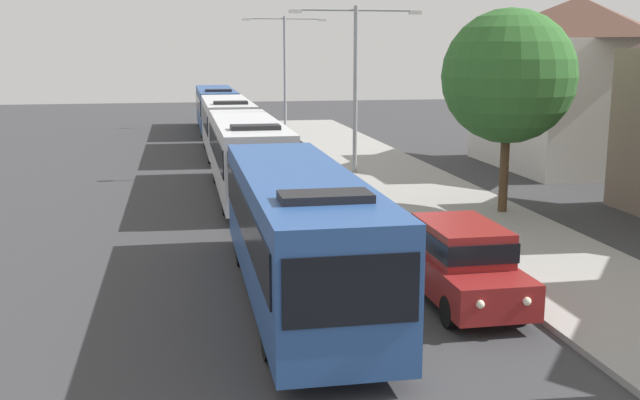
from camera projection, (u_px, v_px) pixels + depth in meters
name	position (u px, v px, depth m)	size (l,w,h in m)	color
bus_lead	(298.00, 230.00, 17.78)	(2.58, 11.25, 3.21)	#284C8C
bus_second_in_line	(247.00, 154.00, 30.48)	(2.58, 11.50, 3.21)	silver
bus_middle	(227.00, 125.00, 42.50)	(2.58, 10.62, 3.21)	silver
bus_fourth_in_line	(216.00, 108.00, 54.40)	(2.58, 12.01, 3.21)	#284C8C
white_suv	(462.00, 260.00, 17.61)	(1.86, 4.68, 1.90)	maroon
streetlamp_mid	(356.00, 70.00, 34.72)	(6.15, 0.28, 7.64)	gray
streetlamp_far	(285.00, 58.00, 57.29)	(6.33, 0.28, 8.14)	gray
roadside_tree	(509.00, 76.00, 26.20)	(4.66, 4.66, 7.12)	#4C3823
house_distant_gabled	(575.00, 82.00, 37.58)	(7.75, 9.68, 8.39)	beige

